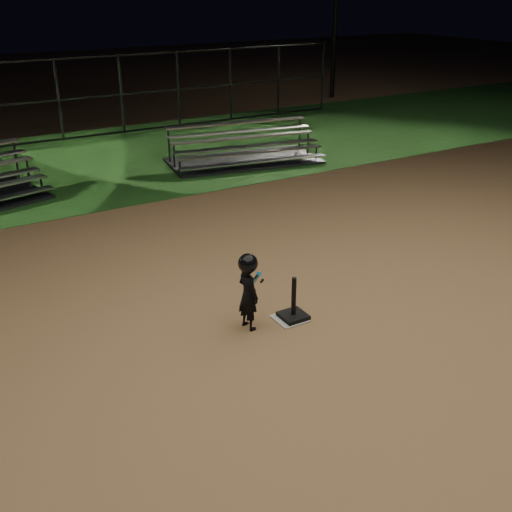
{
  "coord_description": "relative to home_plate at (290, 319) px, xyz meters",
  "views": [
    {
      "loc": [
        -4.47,
        -6.61,
        4.63
      ],
      "look_at": [
        0.0,
        1.0,
        0.65
      ],
      "focal_mm": 43.1,
      "sensor_mm": 36.0,
      "label": 1
    }
  ],
  "objects": [
    {
      "name": "ground",
      "position": [
        0.0,
        0.0,
        -0.01
      ],
      "size": [
        80.0,
        80.0,
        0.0
      ],
      "primitive_type": "plane",
      "color": "#A17648",
      "rests_on": "ground"
    },
    {
      "name": "grass_strip",
      "position": [
        0.0,
        10.0,
        -0.01
      ],
      "size": [
        60.0,
        8.0,
        0.01
      ],
      "primitive_type": "cube",
      "color": "#1F501A",
      "rests_on": "ground"
    },
    {
      "name": "home_plate",
      "position": [
        0.0,
        0.0,
        0.0
      ],
      "size": [
        0.45,
        0.45,
        0.02
      ],
      "primitive_type": "cube",
      "color": "beige",
      "rests_on": "ground"
    },
    {
      "name": "batting_tee",
      "position": [
        0.05,
        -0.01,
        0.13
      ],
      "size": [
        0.38,
        0.38,
        0.66
      ],
      "color": "black",
      "rests_on": "home_plate"
    },
    {
      "name": "child_batter",
      "position": [
        -0.65,
        0.12,
        0.61
      ],
      "size": [
        0.41,
        0.64,
        1.17
      ],
      "rotation": [
        0.0,
        0.0,
        1.72
      ],
      "color": "black",
      "rests_on": "ground"
    },
    {
      "name": "bleacher_right",
      "position": [
        3.65,
        7.88,
        0.19
      ],
      "size": [
        4.35,
        2.62,
        1.0
      ],
      "rotation": [
        0.0,
        0.0,
        -0.16
      ],
      "color": "#A5A5A9",
      "rests_on": "ground"
    },
    {
      "name": "backstop_fence",
      "position": [
        0.0,
        13.0,
        1.24
      ],
      "size": [
        20.08,
        0.08,
        2.5
      ],
      "color": "#38383D",
      "rests_on": "ground"
    }
  ]
}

